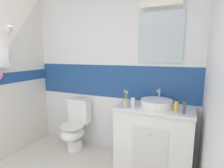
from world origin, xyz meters
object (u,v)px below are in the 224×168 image
at_px(sink_basin, 156,103).
at_px(toothbrush_cup, 126,102).
at_px(soap_dispenser, 133,102).
at_px(deodorant_spray_can, 176,106).
at_px(toilet, 75,126).
at_px(toothpaste_tube_upright, 184,107).

distance_m(sink_basin, toothbrush_cup, 0.39).
distance_m(toothbrush_cup, soap_dispenser, 0.09).
height_order(sink_basin, deodorant_spray_can, sink_basin).
bearing_deg(sink_basin, toothbrush_cup, -156.92).
xyz_separation_m(toilet, toothpaste_tube_upright, (1.59, -0.16, 0.55)).
distance_m(toilet, deodorant_spray_can, 1.60).
xyz_separation_m(toilet, deodorant_spray_can, (1.50, -0.13, 0.55)).
relative_size(sink_basin, toothbrush_cup, 2.01).
distance_m(toothbrush_cup, toothpaste_tube_upright, 0.69).
xyz_separation_m(sink_basin, toilet, (-1.26, 0.01, -0.53)).
bearing_deg(toothpaste_tube_upright, toothbrush_cup, -179.84).
height_order(toothbrush_cup, deodorant_spray_can, toothbrush_cup).
distance_m(soap_dispenser, deodorant_spray_can, 0.52).
relative_size(sink_basin, toilet, 0.55).
relative_size(soap_dispenser, deodorant_spray_can, 1.10).
distance_m(toilet, toothbrush_cup, 1.06).
relative_size(sink_basin, deodorant_spray_can, 2.94).
height_order(toothbrush_cup, soap_dispenser, toothbrush_cup).
xyz_separation_m(sink_basin, soap_dispenser, (-0.27, -0.13, 0.01)).
xyz_separation_m(sink_basin, deodorant_spray_can, (0.24, -0.12, 0.02)).
bearing_deg(toilet, deodorant_spray_can, -4.82).
height_order(toilet, toothpaste_tube_upright, toothpaste_tube_upright).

